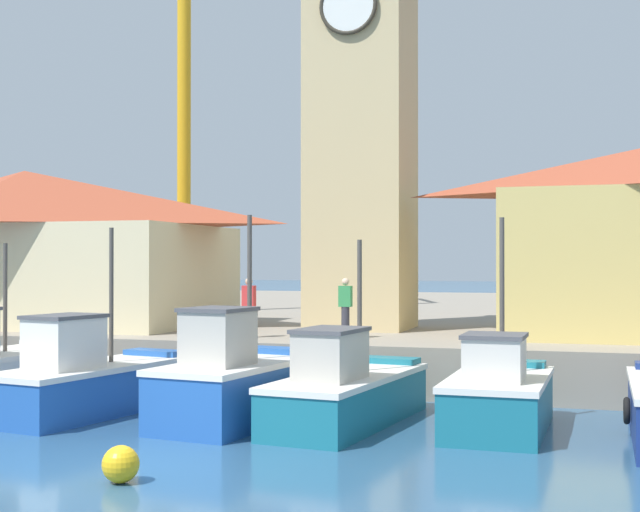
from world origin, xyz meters
TOP-DOWN VIEW (x-y plane):
  - ground_plane at (0.00, 0.00)m, footprint 300.00×300.00m
  - quay_wharf at (0.00, 28.29)m, footprint 120.00×40.00m
  - fishing_boat_mid_left at (-3.23, 4.40)m, footprint 2.66×5.24m
  - fishing_boat_center at (0.25, 4.29)m, footprint 2.48×4.48m
  - fishing_boat_mid_right at (2.48, 4.82)m, footprint 2.41×5.37m
  - fishing_boat_right_inner at (5.53, 5.07)m, footprint 2.01×4.12m
  - clock_tower at (0.49, 13.88)m, footprint 3.47×3.47m
  - warehouse_left at (-10.96, 12.92)m, footprint 13.28×7.12m
  - port_crane_far at (-8.75, 20.71)m, footprint 2.00×8.95m
  - mooring_buoy at (0.51, -0.82)m, footprint 0.57×0.57m
  - dock_worker_near_tower at (0.96, 10.27)m, footprint 0.34×0.22m
  - dock_worker_along_quay at (-1.60, 9.74)m, footprint 0.34×0.22m

SIDE VIEW (x-z plane):
  - ground_plane at x=0.00m, z-range 0.00..0.00m
  - mooring_buoy at x=0.51m, z-range 0.00..0.57m
  - quay_wharf at x=0.00m, z-range 0.00..1.29m
  - fishing_boat_mid_right at x=2.48m, z-range -1.22..2.58m
  - fishing_boat_right_inner at x=5.53m, z-range -1.43..2.81m
  - fishing_boat_mid_left at x=-3.23m, z-range -1.32..2.79m
  - fishing_boat_center at x=0.25m, z-range -1.34..2.99m
  - dock_worker_near_tower at x=0.96m, z-range 1.32..2.94m
  - dock_worker_along_quay at x=-1.60m, z-range 1.32..2.94m
  - warehouse_left at x=-10.96m, z-range 1.34..6.47m
  - port_crane_far at x=-8.75m, z-range -1.10..19.04m
  - clock_tower at x=0.49m, z-range 0.94..17.00m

